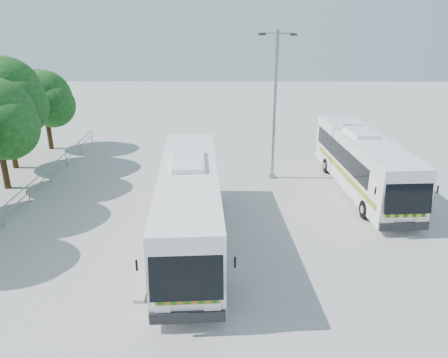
{
  "coord_description": "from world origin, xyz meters",
  "views": [
    {
      "loc": [
        0.81,
        -18.95,
        9.62
      ],
      "look_at": [
        0.69,
        2.16,
        1.7
      ],
      "focal_mm": 35.0,
      "sensor_mm": 36.0,
      "label": 1
    }
  ],
  "objects_px": {
    "coach_main": "(189,204)",
    "tree_far_d": "(5,96)",
    "tree_far_e": "(45,98)",
    "lamppost": "(275,100)",
    "coach_adjacent": "(363,162)"
  },
  "relations": [
    {
      "from": "coach_main",
      "to": "tree_far_d",
      "type": "bearing_deg",
      "value": 136.98
    },
    {
      "from": "tree_far_d",
      "to": "lamppost",
      "type": "xyz_separation_m",
      "value": [
        17.01,
        -1.83,
        0.1
      ]
    },
    {
      "from": "tree_far_e",
      "to": "lamppost",
      "type": "height_order",
      "value": "lamppost"
    },
    {
      "from": "tree_far_e",
      "to": "coach_main",
      "type": "height_order",
      "value": "tree_far_e"
    },
    {
      "from": "tree_far_d",
      "to": "coach_adjacent",
      "type": "xyz_separation_m",
      "value": [
        21.94,
        -3.99,
        -3.06
      ]
    },
    {
      "from": "tree_far_e",
      "to": "tree_far_d",
      "type": "bearing_deg",
      "value": -98.63
    },
    {
      "from": "lamppost",
      "to": "coach_main",
      "type": "bearing_deg",
      "value": -105.72
    },
    {
      "from": "coach_adjacent",
      "to": "lamppost",
      "type": "bearing_deg",
      "value": 152.65
    },
    {
      "from": "tree_far_e",
      "to": "coach_main",
      "type": "bearing_deg",
      "value": -51.22
    },
    {
      "from": "tree_far_e",
      "to": "lamppost",
      "type": "relative_size",
      "value": 0.66
    },
    {
      "from": "coach_main",
      "to": "tree_far_e",
      "type": "bearing_deg",
      "value": 124.98
    },
    {
      "from": "tree_far_d",
      "to": "coach_adjacent",
      "type": "relative_size",
      "value": 0.63
    },
    {
      "from": "tree_far_e",
      "to": "lamppost",
      "type": "distance_m",
      "value": 17.54
    },
    {
      "from": "tree_far_d",
      "to": "tree_far_e",
      "type": "distance_m",
      "value": 4.65
    },
    {
      "from": "tree_far_e",
      "to": "lamppost",
      "type": "xyz_separation_m",
      "value": [
        16.33,
        -6.33,
        1.03
      ]
    }
  ]
}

